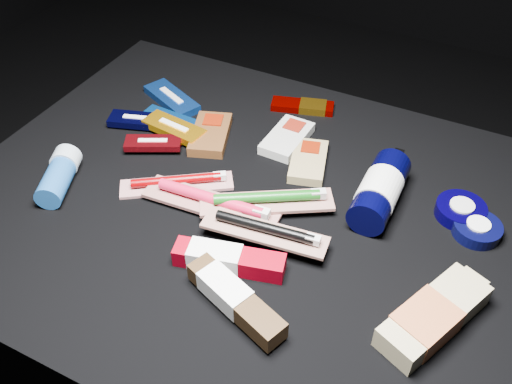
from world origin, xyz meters
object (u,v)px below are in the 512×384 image
at_px(bodywash_bottle, 432,317).
at_px(toothpaste_carton_red, 224,259).
at_px(lotion_bottle, 380,191).
at_px(deodorant_stick, 59,176).

relative_size(bodywash_bottle, toothpaste_carton_red, 1.11).
xyz_separation_m(lotion_bottle, deodorant_stick, (-0.51, -0.20, -0.01)).
xyz_separation_m(lotion_bottle, bodywash_bottle, (0.14, -0.20, -0.01)).
height_order(bodywash_bottle, deodorant_stick, deodorant_stick).
bearing_deg(lotion_bottle, bodywash_bottle, -55.71).
bearing_deg(lotion_bottle, deodorant_stick, -158.98).
relative_size(lotion_bottle, toothpaste_carton_red, 1.18).
distance_m(lotion_bottle, deodorant_stick, 0.54).
bearing_deg(toothpaste_carton_red, lotion_bottle, 40.37).
bearing_deg(deodorant_stick, lotion_bottle, -1.28).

